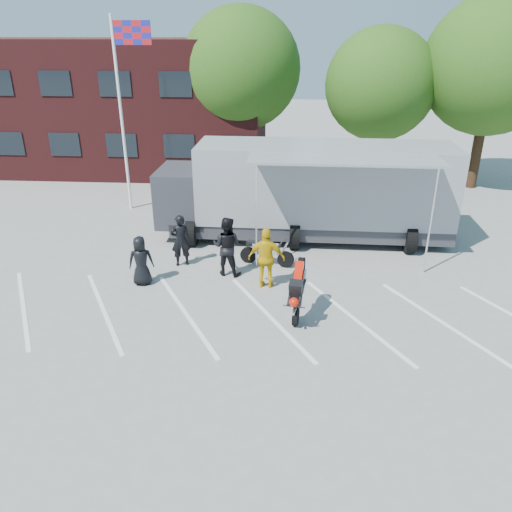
# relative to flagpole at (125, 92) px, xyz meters

# --- Properties ---
(ground) EXTENTS (100.00, 100.00, 0.00)m
(ground) POSITION_rel_flagpole_xyz_m (6.24, -10.00, -5.05)
(ground) COLOR gray
(ground) RESTS_ON ground
(parking_bay_lines) EXTENTS (18.09, 13.33, 0.01)m
(parking_bay_lines) POSITION_rel_flagpole_xyz_m (6.24, -9.00, -5.05)
(parking_bay_lines) COLOR white
(parking_bay_lines) RESTS_ON ground
(office_building) EXTENTS (18.00, 8.00, 7.00)m
(office_building) POSITION_rel_flagpole_xyz_m (-3.76, 8.00, -1.55)
(office_building) COLOR #481717
(office_building) RESTS_ON ground
(flagpole) EXTENTS (1.61, 0.12, 8.00)m
(flagpole) POSITION_rel_flagpole_xyz_m (0.00, 0.00, 0.00)
(flagpole) COLOR white
(flagpole) RESTS_ON ground
(tree_left) EXTENTS (6.12, 6.12, 8.64)m
(tree_left) POSITION_rel_flagpole_xyz_m (4.24, 6.00, 0.51)
(tree_left) COLOR #382314
(tree_left) RESTS_ON ground
(tree_mid) EXTENTS (5.44, 5.44, 7.68)m
(tree_mid) POSITION_rel_flagpole_xyz_m (11.24, 5.00, -0.11)
(tree_mid) COLOR #382314
(tree_mid) RESTS_ON ground
(tree_right) EXTENTS (6.46, 6.46, 9.12)m
(tree_right) POSITION_rel_flagpole_xyz_m (16.24, 4.50, 0.82)
(tree_right) COLOR #382314
(tree_right) RESTS_ON ground
(transporter_truck) EXTENTS (11.50, 5.67, 3.63)m
(transporter_truck) POSITION_rel_flagpole_xyz_m (7.69, -3.03, -5.05)
(transporter_truck) COLOR gray
(transporter_truck) RESTS_ON ground
(parked_motorcycle) EXTENTS (2.03, 1.04, 1.01)m
(parked_motorcycle) POSITION_rel_flagpole_xyz_m (6.20, -5.60, -5.05)
(parked_motorcycle) COLOR #B2B2B7
(parked_motorcycle) RESTS_ON ground
(stunt_bike_rider) EXTENTS (0.98, 1.69, 1.88)m
(stunt_bike_rider) POSITION_rel_flagpole_xyz_m (7.27, -8.79, -5.05)
(stunt_bike_rider) COLOR black
(stunt_bike_rider) RESTS_ON ground
(spectator_leather_a) EXTENTS (0.88, 0.68, 1.60)m
(spectator_leather_a) POSITION_rel_flagpole_xyz_m (2.33, -7.28, -4.25)
(spectator_leather_a) COLOR black
(spectator_leather_a) RESTS_ON ground
(spectator_leather_b) EXTENTS (0.77, 0.63, 1.81)m
(spectator_leather_b) POSITION_rel_flagpole_xyz_m (3.28, -5.80, -4.15)
(spectator_leather_b) COLOR black
(spectator_leather_b) RESTS_ON ground
(spectator_leather_c) EXTENTS (1.10, 0.94, 1.98)m
(spectator_leather_c) POSITION_rel_flagpole_xyz_m (4.93, -6.38, -4.06)
(spectator_leather_c) COLOR black
(spectator_leather_c) RESTS_ON ground
(spectator_hivis) EXTENTS (1.17, 0.55, 1.95)m
(spectator_hivis) POSITION_rel_flagpole_xyz_m (6.27, -7.20, -4.08)
(spectator_hivis) COLOR #E0B20B
(spectator_hivis) RESTS_ON ground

